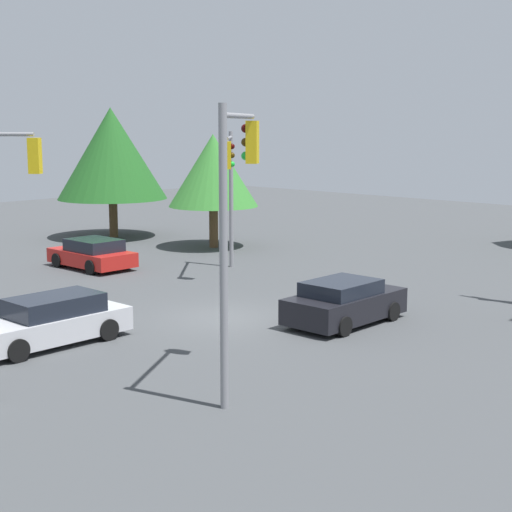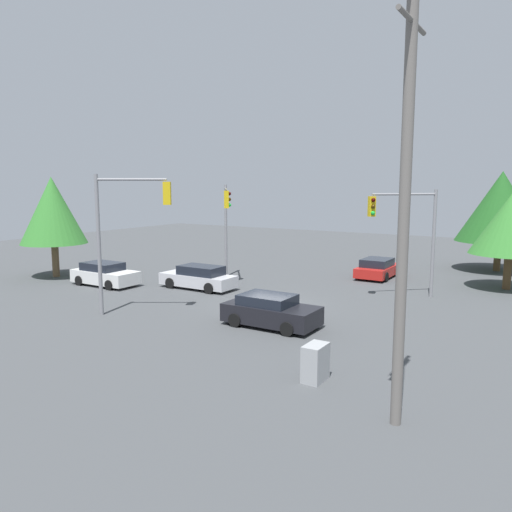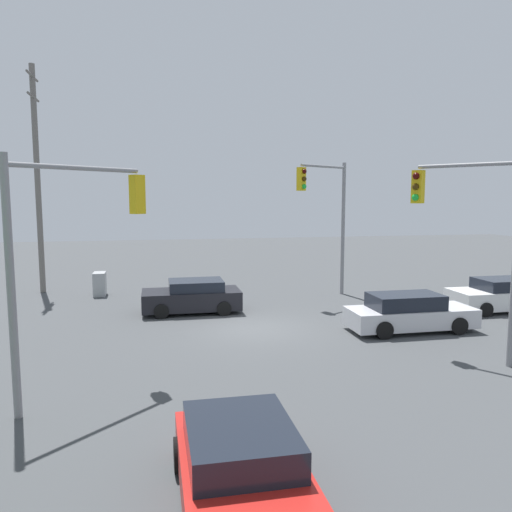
{
  "view_description": "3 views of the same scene",
  "coord_description": "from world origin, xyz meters",
  "px_view_note": "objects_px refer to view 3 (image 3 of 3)",
  "views": [
    {
      "loc": [
        -17.38,
        17.21,
        6.14
      ],
      "look_at": [
        -1.09,
        -0.2,
        2.12
      ],
      "focal_mm": 55.0,
      "sensor_mm": 36.0,
      "label": 1
    },
    {
      "loc": [
        -21.32,
        -12.6,
        6.08
      ],
      "look_at": [
        -2.22,
        -0.72,
        2.87
      ],
      "focal_mm": 35.0,
      "sensor_mm": 36.0,
      "label": 2
    },
    {
      "loc": [
        17.89,
        -3.55,
        4.92
      ],
      "look_at": [
        0.06,
        0.09,
        2.74
      ],
      "focal_mm": 35.0,
      "sensor_mm": 36.0,
      "label": 3
    }
  ],
  "objects_px": {
    "sedan_silver": "(409,313)",
    "traffic_signal_aux": "(328,206)",
    "sedan_red": "(242,468)",
    "electrical_cabinet": "(100,284)",
    "traffic_signal_cross": "(473,223)",
    "traffic_signal_main": "(71,234)",
    "sedan_white": "(501,295)",
    "sedan_dark": "(192,297)"
  },
  "relations": [
    {
      "from": "traffic_signal_aux",
      "to": "electrical_cabinet",
      "type": "distance_m",
      "value": 11.91
    },
    {
      "from": "sedan_silver",
      "to": "traffic_signal_main",
      "type": "height_order",
      "value": "traffic_signal_main"
    },
    {
      "from": "sedan_white",
      "to": "sedan_silver",
      "type": "relative_size",
      "value": 0.91
    },
    {
      "from": "sedan_silver",
      "to": "traffic_signal_cross",
      "type": "bearing_deg",
      "value": 3.79
    },
    {
      "from": "sedan_red",
      "to": "electrical_cabinet",
      "type": "distance_m",
      "value": 18.61
    },
    {
      "from": "traffic_signal_cross",
      "to": "electrical_cabinet",
      "type": "bearing_deg",
      "value": 8.14
    },
    {
      "from": "traffic_signal_main",
      "to": "traffic_signal_cross",
      "type": "bearing_deg",
      "value": -39.13
    },
    {
      "from": "sedan_dark",
      "to": "sedan_red",
      "type": "relative_size",
      "value": 1.03
    },
    {
      "from": "traffic_signal_aux",
      "to": "sedan_silver",
      "type": "bearing_deg",
      "value": 65.62
    },
    {
      "from": "sedan_dark",
      "to": "traffic_signal_main",
      "type": "relative_size",
      "value": 0.71
    },
    {
      "from": "sedan_white",
      "to": "sedan_red",
      "type": "height_order",
      "value": "sedan_white"
    },
    {
      "from": "traffic_signal_cross",
      "to": "traffic_signal_main",
      "type": "bearing_deg",
      "value": 57.34
    },
    {
      "from": "sedan_silver",
      "to": "traffic_signal_main",
      "type": "xyz_separation_m",
      "value": [
        3.87,
        -11.08,
        3.36
      ]
    },
    {
      "from": "sedan_red",
      "to": "traffic_signal_cross",
      "type": "xyz_separation_m",
      "value": [
        -5.89,
        8.04,
        3.52
      ]
    },
    {
      "from": "sedan_red",
      "to": "traffic_signal_cross",
      "type": "bearing_deg",
      "value": -143.76
    },
    {
      "from": "traffic_signal_aux",
      "to": "electrical_cabinet",
      "type": "xyz_separation_m",
      "value": [
        -2.67,
        -10.94,
        -3.88
      ]
    },
    {
      "from": "traffic_signal_cross",
      "to": "sedan_white",
      "type": "bearing_deg",
      "value": -80.98
    },
    {
      "from": "traffic_signal_cross",
      "to": "traffic_signal_aux",
      "type": "distance_m",
      "value": 9.68
    },
    {
      "from": "sedan_white",
      "to": "sedan_red",
      "type": "xyz_separation_m",
      "value": [
        11.27,
        -13.35,
        -0.05
      ]
    },
    {
      "from": "sedan_red",
      "to": "traffic_signal_main",
      "type": "height_order",
      "value": "traffic_signal_main"
    },
    {
      "from": "sedan_red",
      "to": "electrical_cabinet",
      "type": "relative_size",
      "value": 3.44
    },
    {
      "from": "sedan_dark",
      "to": "electrical_cabinet",
      "type": "distance_m",
      "value": 6.21
    },
    {
      "from": "sedan_dark",
      "to": "sedan_silver",
      "type": "relative_size",
      "value": 0.89
    },
    {
      "from": "sedan_silver",
      "to": "traffic_signal_aux",
      "type": "distance_m",
      "value": 7.54
    },
    {
      "from": "sedan_dark",
      "to": "sedan_white",
      "type": "bearing_deg",
      "value": -100.29
    },
    {
      "from": "sedan_white",
      "to": "sedan_silver",
      "type": "bearing_deg",
      "value": 111.94
    },
    {
      "from": "traffic_signal_cross",
      "to": "traffic_signal_aux",
      "type": "bearing_deg",
      "value": -29.7
    },
    {
      "from": "sedan_white",
      "to": "traffic_signal_main",
      "type": "xyz_separation_m",
      "value": [
        6.1,
        -16.6,
        3.35
      ]
    },
    {
      "from": "sedan_white",
      "to": "traffic_signal_aux",
      "type": "distance_m",
      "value": 8.58
    },
    {
      "from": "sedan_silver",
      "to": "traffic_signal_aux",
      "type": "bearing_deg",
      "value": -172.01
    },
    {
      "from": "sedan_red",
      "to": "traffic_signal_main",
      "type": "relative_size",
      "value": 0.69
    },
    {
      "from": "sedan_dark",
      "to": "traffic_signal_cross",
      "type": "xyz_separation_m",
      "value": [
        7.76,
        7.79,
        3.47
      ]
    },
    {
      "from": "electrical_cabinet",
      "to": "sedan_white",
      "type": "bearing_deg",
      "value": 68.33
    },
    {
      "from": "sedan_red",
      "to": "electrical_cabinet",
      "type": "xyz_separation_m",
      "value": [
        -18.17,
        -4.01,
        -0.04
      ]
    },
    {
      "from": "sedan_silver",
      "to": "traffic_signal_main",
      "type": "distance_m",
      "value": 12.2
    },
    {
      "from": "sedan_white",
      "to": "traffic_signal_main",
      "type": "height_order",
      "value": "traffic_signal_main"
    },
    {
      "from": "sedan_white",
      "to": "sedan_silver",
      "type": "distance_m",
      "value": 5.96
    },
    {
      "from": "sedan_dark",
      "to": "sedan_red",
      "type": "distance_m",
      "value": 13.65
    },
    {
      "from": "electrical_cabinet",
      "to": "sedan_dark",
      "type": "bearing_deg",
      "value": 43.27
    },
    {
      "from": "sedan_white",
      "to": "sedan_dark",
      "type": "distance_m",
      "value": 13.33
    },
    {
      "from": "sedan_dark",
      "to": "traffic_signal_main",
      "type": "height_order",
      "value": "traffic_signal_main"
    },
    {
      "from": "traffic_signal_cross",
      "to": "sedan_dark",
      "type": "bearing_deg",
      "value": 8.82
    }
  ]
}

